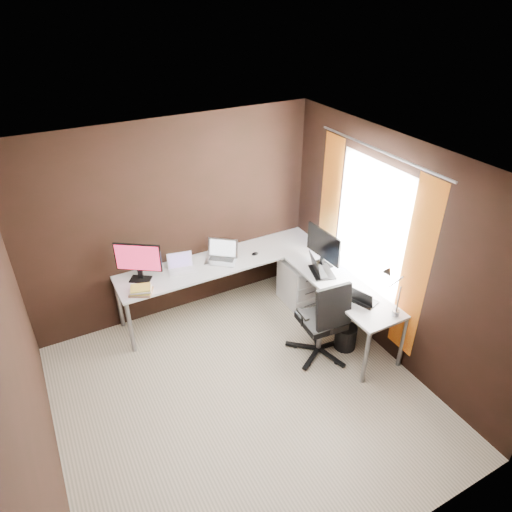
{
  "coord_description": "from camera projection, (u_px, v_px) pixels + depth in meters",
  "views": [
    {
      "loc": [
        -1.45,
        -2.96,
        3.76
      ],
      "look_at": [
        0.66,
        0.95,
        1.04
      ],
      "focal_mm": 32.0,
      "sensor_mm": 36.0,
      "label": 1
    }
  ],
  "objects": [
    {
      "name": "desk",
      "position": [
        266.0,
        274.0,
        5.54
      ],
      "size": [
        2.65,
        2.25,
        0.73
      ],
      "color": "white",
      "rests_on": "ground"
    },
    {
      "name": "laptop_white",
      "position": [
        181.0,
        267.0,
        5.5
      ],
      "size": [
        0.34,
        0.27,
        0.2
      ],
      "rotation": [
        0.0,
        0.0,
        -0.19
      ],
      "color": "white",
      "rests_on": "desk"
    },
    {
      "name": "mouse_left",
      "position": [
        141.0,
        292.0,
        5.11
      ],
      "size": [
        0.1,
        0.07,
        0.04
      ],
      "primitive_type": "ellipsoid",
      "rotation": [
        0.0,
        0.0,
        -0.19
      ],
      "color": "black",
      "rests_on": "desk"
    },
    {
      "name": "office_chair",
      "position": [
        322.0,
        333.0,
        5.18
      ],
      "size": [
        0.59,
        0.59,
        1.04
      ],
      "rotation": [
        0.0,
        0.0,
        -0.09
      ],
      "color": "black",
      "rests_on": "ground"
    },
    {
      "name": "mouse_corner",
      "position": [
        255.0,
        254.0,
        5.81
      ],
      "size": [
        0.09,
        0.06,
        0.04
      ],
      "primitive_type": "ellipsoid",
      "rotation": [
        0.0,
        0.0,
        -0.0
      ],
      "color": "black",
      "rests_on": "desk"
    },
    {
      "name": "desk_lamp",
      "position": [
        392.0,
        286.0,
        4.62
      ],
      "size": [
        0.19,
        0.21,
        0.56
      ],
      "rotation": [
        0.0,
        0.0,
        -0.07
      ],
      "color": "slate",
      "rests_on": "desk"
    },
    {
      "name": "book_stack",
      "position": [
        141.0,
        290.0,
        5.1
      ],
      "size": [
        0.31,
        0.29,
        0.08
      ],
      "rotation": [
        0.0,
        0.0,
        -0.39
      ],
      "color": "#9F7155",
      "rests_on": "desk"
    },
    {
      "name": "monitor_right",
      "position": [
        324.0,
        246.0,
        5.47
      ],
      "size": [
        0.16,
        0.59,
        0.48
      ],
      "rotation": [
        0.0,
        0.0,
        1.64
      ],
      "color": "black",
      "rests_on": "desk"
    },
    {
      "name": "laptop_black_big",
      "position": [
        319.0,
        269.0,
        5.44
      ],
      "size": [
        0.34,
        0.41,
        0.23
      ],
      "rotation": [
        0.0,
        0.0,
        1.27
      ],
      "color": "black",
      "rests_on": "desk"
    },
    {
      "name": "laptop_black_small",
      "position": [
        363.0,
        299.0,
        4.95
      ],
      "size": [
        0.28,
        0.33,
        0.19
      ],
      "rotation": [
        0.0,
        0.0,
        1.91
      ],
      "color": "black",
      "rests_on": "desk"
    },
    {
      "name": "monitor_left",
      "position": [
        138.0,
        260.0,
        5.22
      ],
      "size": [
        0.46,
        0.33,
        0.47
      ],
      "rotation": [
        0.0,
        0.0,
        -0.6
      ],
      "color": "black",
      "rests_on": "desk"
    },
    {
      "name": "wastebasket",
      "position": [
        345.0,
        337.0,
        5.36
      ],
      "size": [
        0.33,
        0.33,
        0.29
      ],
      "primitive_type": "cylinder",
      "rotation": [
        0.0,
        0.0,
        -0.39
      ],
      "color": "black",
      "rests_on": "ground"
    },
    {
      "name": "laptop_silver",
      "position": [
        222.0,
        256.0,
        5.7
      ],
      "size": [
        0.46,
        0.44,
        0.25
      ],
      "rotation": [
        0.0,
        0.0,
        -0.68
      ],
      "color": "silver",
      "rests_on": "desk"
    },
    {
      "name": "room",
      "position": [
        271.0,
        286.0,
        4.3
      ],
      "size": [
        3.6,
        3.6,
        2.5
      ],
      "color": "beige",
      "rests_on": "ground"
    },
    {
      "name": "drawer_pedestal",
      "position": [
        300.0,
        282.0,
        6.06
      ],
      "size": [
        0.42,
        0.5,
        0.6
      ],
      "primitive_type": "cube",
      "color": "white",
      "rests_on": "ground"
    }
  ]
}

